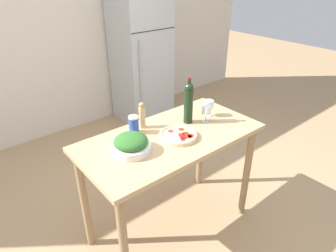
{
  "coord_description": "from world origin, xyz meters",
  "views": [
    {
      "loc": [
        -1.17,
        -1.39,
        1.94
      ],
      "look_at": [
        0.0,
        0.03,
        0.95
      ],
      "focal_mm": 32.0,
      "sensor_mm": 36.0,
      "label": 1
    }
  ],
  "objects_px": {
    "wine_bottle": "(189,102)",
    "salad_bowl": "(131,144)",
    "wine_glass_far": "(209,105)",
    "salt_canister": "(134,125)",
    "pepper_mill": "(142,116)",
    "wine_glass_near": "(206,111)",
    "refrigerator": "(141,57)",
    "homemade_pizza": "(179,135)"
  },
  "relations": [
    {
      "from": "salt_canister",
      "to": "homemade_pizza",
      "type": "bearing_deg",
      "value": -50.7
    },
    {
      "from": "salad_bowl",
      "to": "salt_canister",
      "type": "bearing_deg",
      "value": 51.95
    },
    {
      "from": "wine_glass_near",
      "to": "salad_bowl",
      "type": "xyz_separation_m",
      "value": [
        -0.66,
        0.02,
        -0.04
      ]
    },
    {
      "from": "refrigerator",
      "to": "salt_canister",
      "type": "height_order",
      "value": "refrigerator"
    },
    {
      "from": "salad_bowl",
      "to": "salt_canister",
      "type": "height_order",
      "value": "salt_canister"
    },
    {
      "from": "salt_canister",
      "to": "refrigerator",
      "type": "bearing_deg",
      "value": 53.79
    },
    {
      "from": "wine_glass_near",
      "to": "salt_canister",
      "type": "xyz_separation_m",
      "value": [
        -0.51,
        0.21,
        -0.03
      ]
    },
    {
      "from": "wine_glass_near",
      "to": "pepper_mill",
      "type": "bearing_deg",
      "value": 150.94
    },
    {
      "from": "refrigerator",
      "to": "salad_bowl",
      "type": "bearing_deg",
      "value": -126.4
    },
    {
      "from": "wine_glass_far",
      "to": "pepper_mill",
      "type": "xyz_separation_m",
      "value": [
        -0.51,
        0.17,
        0.0
      ]
    },
    {
      "from": "pepper_mill",
      "to": "salt_canister",
      "type": "height_order",
      "value": "pepper_mill"
    },
    {
      "from": "wine_glass_near",
      "to": "salad_bowl",
      "type": "relative_size",
      "value": 0.5
    },
    {
      "from": "salad_bowl",
      "to": "refrigerator",
      "type": "bearing_deg",
      "value": 53.6
    },
    {
      "from": "wine_glass_near",
      "to": "salad_bowl",
      "type": "height_order",
      "value": "wine_glass_near"
    },
    {
      "from": "wine_bottle",
      "to": "salad_bowl",
      "type": "xyz_separation_m",
      "value": [
        -0.55,
        -0.06,
        -0.11
      ]
    },
    {
      "from": "wine_bottle",
      "to": "salt_canister",
      "type": "bearing_deg",
      "value": 163.15
    },
    {
      "from": "wine_glass_far",
      "to": "pepper_mill",
      "type": "height_order",
      "value": "pepper_mill"
    },
    {
      "from": "wine_glass_near",
      "to": "wine_glass_far",
      "type": "bearing_deg",
      "value": 33.72
    },
    {
      "from": "wine_glass_near",
      "to": "salt_canister",
      "type": "distance_m",
      "value": 0.56
    },
    {
      "from": "refrigerator",
      "to": "wine_bottle",
      "type": "relative_size",
      "value": 4.93
    },
    {
      "from": "refrigerator",
      "to": "pepper_mill",
      "type": "height_order",
      "value": "refrigerator"
    },
    {
      "from": "refrigerator",
      "to": "pepper_mill",
      "type": "distance_m",
      "value": 1.99
    },
    {
      "from": "wine_glass_far",
      "to": "salt_canister",
      "type": "distance_m",
      "value": 0.62
    },
    {
      "from": "salad_bowl",
      "to": "homemade_pizza",
      "type": "xyz_separation_m",
      "value": [
        0.35,
        -0.06,
        -0.04
      ]
    },
    {
      "from": "refrigerator",
      "to": "salt_canister",
      "type": "relative_size",
      "value": 13.41
    },
    {
      "from": "wine_glass_far",
      "to": "wine_bottle",
      "type": "bearing_deg",
      "value": 173.87
    },
    {
      "from": "refrigerator",
      "to": "salad_bowl",
      "type": "height_order",
      "value": "refrigerator"
    },
    {
      "from": "wine_glass_far",
      "to": "homemade_pizza",
      "type": "bearing_deg",
      "value": -165.65
    },
    {
      "from": "refrigerator",
      "to": "wine_glass_near",
      "type": "bearing_deg",
      "value": -110.66
    },
    {
      "from": "pepper_mill",
      "to": "salad_bowl",
      "type": "bearing_deg",
      "value": -138.06
    },
    {
      "from": "refrigerator",
      "to": "wine_glass_far",
      "type": "height_order",
      "value": "refrigerator"
    },
    {
      "from": "refrigerator",
      "to": "wine_glass_far",
      "type": "bearing_deg",
      "value": -108.74
    },
    {
      "from": "wine_bottle",
      "to": "homemade_pizza",
      "type": "relative_size",
      "value": 1.33
    },
    {
      "from": "refrigerator",
      "to": "homemade_pizza",
      "type": "distance_m",
      "value": 2.17
    },
    {
      "from": "wine_glass_far",
      "to": "salt_canister",
      "type": "relative_size",
      "value": 1.0
    },
    {
      "from": "wine_bottle",
      "to": "wine_glass_far",
      "type": "xyz_separation_m",
      "value": [
        0.2,
        -0.02,
        -0.07
      ]
    },
    {
      "from": "pepper_mill",
      "to": "salt_canister",
      "type": "distance_m",
      "value": 0.1
    },
    {
      "from": "wine_glass_far",
      "to": "salad_bowl",
      "type": "distance_m",
      "value": 0.75
    },
    {
      "from": "homemade_pizza",
      "to": "salt_canister",
      "type": "height_order",
      "value": "salt_canister"
    },
    {
      "from": "wine_glass_near",
      "to": "salt_canister",
      "type": "bearing_deg",
      "value": 158.2
    },
    {
      "from": "refrigerator",
      "to": "wine_glass_far",
      "type": "distance_m",
      "value": 1.92
    },
    {
      "from": "wine_bottle",
      "to": "salad_bowl",
      "type": "distance_m",
      "value": 0.57
    }
  ]
}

